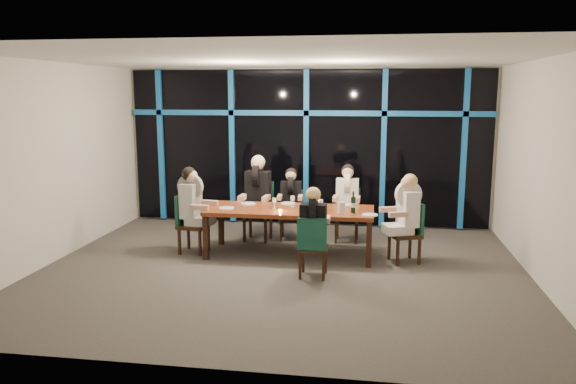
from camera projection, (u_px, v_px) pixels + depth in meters
The scene contains 29 objects.
room at pixel (281, 130), 7.77m from camera, with size 7.04×7.00×3.02m.
window_wall at pixel (307, 145), 10.71m from camera, with size 6.86×0.43×2.94m.
dining_table at pixel (290, 213), 8.79m from camera, with size 2.60×1.00×0.75m.
chair_far_left at pixel (259, 207), 9.78m from camera, with size 0.50×0.50×1.01m.
chair_far_mid at pixel (291, 212), 9.83m from camera, with size 0.42×0.42×0.86m.
chair_far_right at pixel (347, 212), 9.70m from camera, with size 0.43×0.43×0.91m.
chair_end_left at pixel (189, 220), 8.98m from camera, with size 0.48×0.48×0.95m.
chair_end_right at pixel (410, 229), 8.46m from camera, with size 0.55×0.55×0.92m.
chair_near_mid at pixel (313, 244), 7.71m from camera, with size 0.41×0.41×0.87m.
diner_far_left at pixel (257, 186), 9.63m from camera, with size 0.52×0.64×0.99m.
diner_far_mid at pixel (291, 193), 9.70m from camera, with size 0.44×0.55×0.84m.
diner_far_right at pixel (347, 192), 9.56m from camera, with size 0.46×0.57×0.89m.
diner_end_left at pixel (193, 197), 8.89m from camera, with size 0.61×0.49×0.92m.
diner_end_right at pixel (406, 205), 8.38m from camera, with size 0.63×0.56×0.90m.
diner_near_mid at pixel (313, 218), 7.72m from camera, with size 0.43×0.54×0.85m.
plate_far_left at pixel (248, 204), 9.12m from camera, with size 0.24×0.24×0.01m, color white.
plate_far_mid at pixel (288, 203), 9.16m from camera, with size 0.24×0.24×0.01m, color white.
plate_far_right at pixel (345, 205), 9.04m from camera, with size 0.24×0.24×0.01m, color white.
plate_end_left at pixel (226, 208), 8.78m from camera, with size 0.24×0.24×0.01m, color white.
plate_end_right at pixel (370, 215), 8.29m from camera, with size 0.24×0.24×0.01m, color white.
plate_near_mid at pixel (318, 215), 8.28m from camera, with size 0.24×0.24×0.01m, color white.
wine_bottle at pixel (353, 205), 8.45m from camera, with size 0.07×0.07×0.33m.
water_pitcher at pixel (341, 208), 8.38m from camera, with size 0.11×0.10×0.18m.
tea_light at pixel (280, 211), 8.55m from camera, with size 0.05×0.05×0.03m, color #FFA04C.
wine_glass_a at pixel (274, 201), 8.77m from camera, with size 0.06×0.06×0.16m.
wine_glass_b at pixel (293, 199), 8.90m from camera, with size 0.07×0.07×0.17m.
wine_glass_c at pixel (321, 203), 8.56m from camera, with size 0.07×0.07×0.18m.
wine_glass_d at pixel (244, 198), 8.94m from camera, with size 0.07×0.07×0.18m.
wine_glass_e at pixel (354, 201), 8.68m from camera, with size 0.07×0.07×0.19m.
Camera 1 is at (1.28, -7.70, 2.54)m, focal length 35.00 mm.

